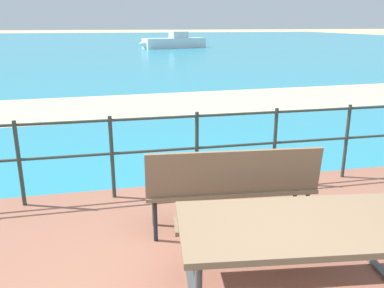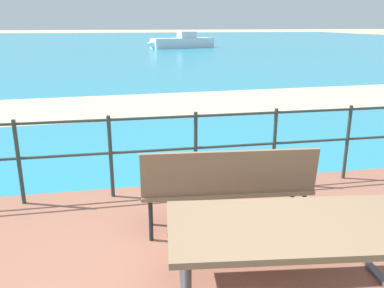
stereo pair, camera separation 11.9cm
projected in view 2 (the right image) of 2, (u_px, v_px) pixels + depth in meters
The scene contains 6 objects.
sea_water at pixel (120, 43), 40.20m from camera, with size 90.00×90.00×0.01m, color teal.
beach_strip at pixel (151, 105), 10.15m from camera, with size 54.00×3.16×0.01m, color beige.
picnic_table at pixel (310, 247), 2.52m from camera, with size 1.95×1.63×0.76m.
park_bench at pixel (228, 183), 3.72m from camera, with size 1.64×0.56×0.87m.
railing_fence at pixel (196, 143), 4.68m from camera, with size 5.94×0.04×0.96m.
boat_near at pixel (182, 42), 32.62m from camera, with size 5.75×2.70×1.30m.
Camera 2 is at (-0.90, -2.02, 2.00)m, focal length 37.41 mm.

